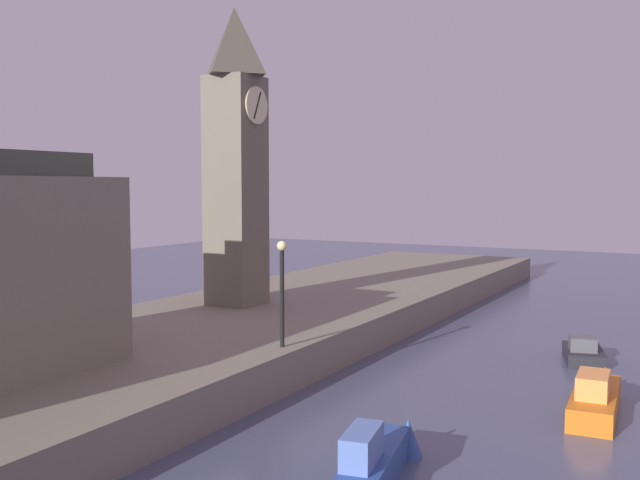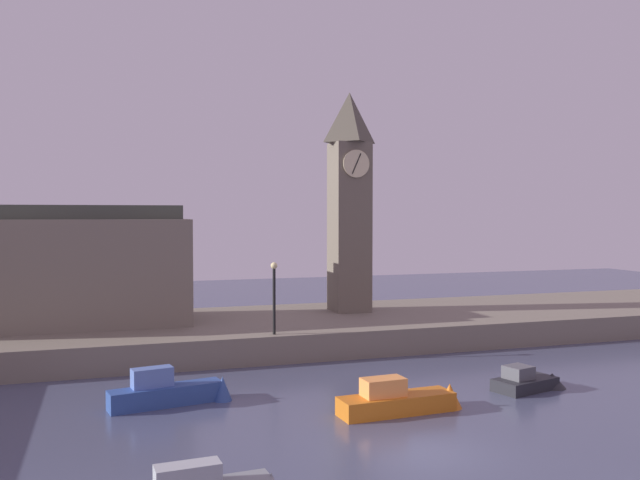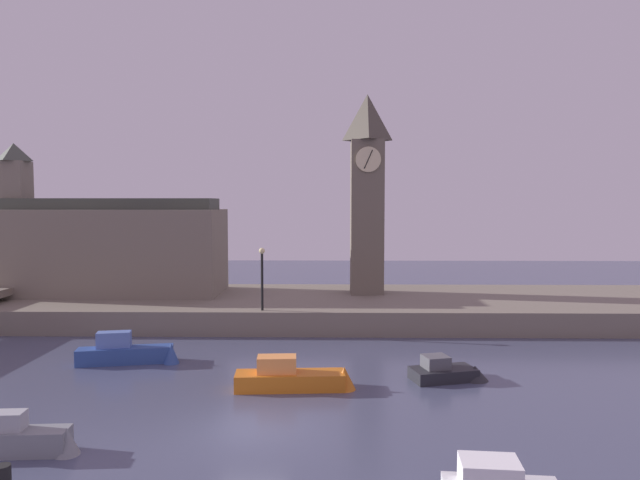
% 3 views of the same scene
% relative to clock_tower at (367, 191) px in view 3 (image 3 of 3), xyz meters
% --- Properties ---
extents(ground_plane, '(120.00, 120.00, 0.00)m').
position_rel_clock_tower_xyz_m(ground_plane, '(-5.49, -21.61, -8.91)').
color(ground_plane, '#474C66').
extents(far_embankment, '(70.00, 12.00, 1.50)m').
position_rel_clock_tower_xyz_m(far_embankment, '(-5.49, -1.61, -8.16)').
color(far_embankment, slate).
rests_on(far_embankment, ground).
extents(clock_tower, '(2.56, 2.60, 14.30)m').
position_rel_clock_tower_xyz_m(clock_tower, '(0.00, 0.00, 0.00)').
color(clock_tower, '#6B6051').
rests_on(clock_tower, far_embankment).
extents(parliament_hall, '(15.90, 6.13, 10.86)m').
position_rel_clock_tower_xyz_m(parliament_hall, '(-18.89, -0.25, -4.01)').
color(parliament_hall, slate).
rests_on(parliament_hall, far_embankment).
extents(streetlamp, '(0.36, 0.36, 3.83)m').
position_rel_clock_tower_xyz_m(streetlamp, '(-6.81, -6.90, -5.02)').
color(streetlamp, black).
rests_on(streetlamp, far_embankment).
extents(boat_patrol_orange, '(5.39, 1.62, 1.63)m').
position_rel_clock_tower_xyz_m(boat_patrol_orange, '(-3.96, -17.23, -8.43)').
color(boat_patrol_orange, orange).
rests_on(boat_patrol_orange, ground).
extents(boat_tour_blue, '(5.23, 1.87, 1.74)m').
position_rel_clock_tower_xyz_m(boat_tour_blue, '(-12.69, -13.33, -8.37)').
color(boat_tour_blue, '#2D4C93').
rests_on(boat_tour_blue, ground).
extents(boat_cruiser_grey, '(4.07, 1.19, 1.39)m').
position_rel_clock_tower_xyz_m(boat_cruiser_grey, '(-12.71, -23.88, -8.39)').
color(boat_cruiser_grey, gray).
rests_on(boat_cruiser_grey, ground).
extents(boat_barge_dark, '(3.84, 2.17, 1.18)m').
position_rel_clock_tower_xyz_m(boat_barge_dark, '(2.87, -15.83, -8.55)').
color(boat_barge_dark, '#232328').
rests_on(boat_barge_dark, ground).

